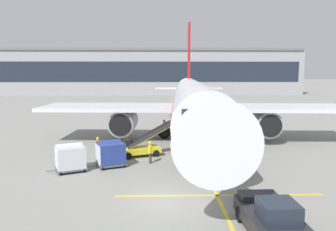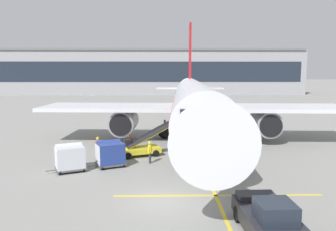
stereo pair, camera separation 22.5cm
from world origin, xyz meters
name	(u,v)px [view 1 (the left image)]	position (x,y,z in m)	size (l,w,h in m)	color
ground_plane	(165,201)	(0.00, 0.00, 0.00)	(600.00, 600.00, 0.00)	gray
parked_airplane	(194,103)	(3.17, 16.05, 3.90)	(31.19, 41.53, 14.07)	silver
belt_loader	(142,145)	(-1.77, 9.85, 0.88)	(5.38, 3.01, 3.08)	gold
baggage_cart_lead	(111,153)	(-3.98, 6.69, 1.00)	(2.81, 2.27, 1.91)	#515156
baggage_cart_second	(70,157)	(-6.66, 5.57, 1.00)	(2.81, 2.27, 1.91)	#515156
pushback_tug	(271,218)	(4.46, -4.03, 0.83)	(2.23, 4.46, 1.83)	#232328
ground_crew_by_loader	(98,146)	(-5.39, 9.22, 1.00)	(0.52, 0.39, 1.74)	black
ground_crew_by_carts	(150,151)	(-1.05, 7.47, 1.00)	(0.31, 0.56, 1.74)	#333847
safety_cone_engine_keepout	(129,137)	(-3.51, 16.15, 0.37)	(0.68, 0.68, 0.76)	black
apron_guidance_line_lead_in	(192,142)	(2.97, 15.34, 0.00)	(0.20, 110.00, 0.01)	yellow
apron_guidance_line_stop_bar	(220,195)	(3.13, 0.69, 0.00)	(12.00, 0.20, 0.01)	yellow
terminal_building	(118,72)	(-13.98, 91.91, 7.08)	(116.33, 17.68, 14.27)	#939399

